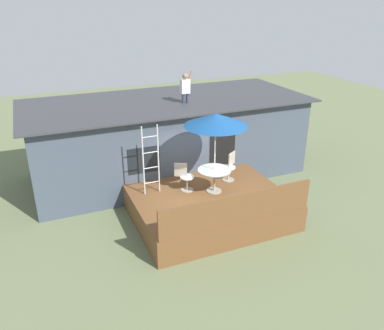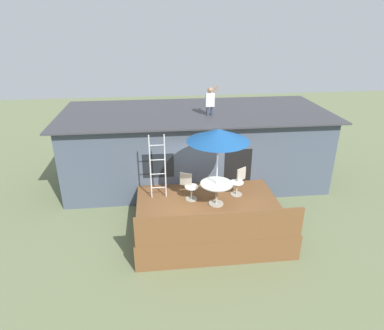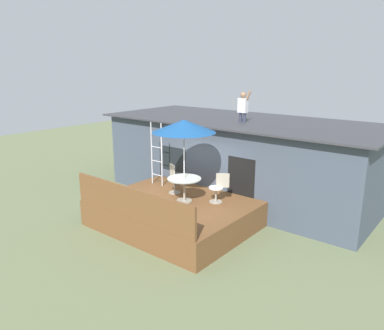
# 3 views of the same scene
# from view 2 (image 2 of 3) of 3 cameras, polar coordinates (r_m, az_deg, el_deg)

# --- Properties ---
(ground_plane) EXTENTS (40.00, 40.00, 0.00)m
(ground_plane) POSITION_cam_2_polar(r_m,az_deg,el_deg) (11.38, 2.75, -10.23)
(ground_plane) COLOR #66704C
(house) EXTENTS (10.50, 4.50, 2.94)m
(house) POSITION_cam_2_polar(r_m,az_deg,el_deg) (13.88, 0.55, 3.21)
(house) COLOR #424C5B
(house) RESTS_ON ground
(deck) EXTENTS (4.62, 3.96, 0.80)m
(deck) POSITION_cam_2_polar(r_m,az_deg,el_deg) (11.16, 2.79, -8.53)
(deck) COLOR brown
(deck) RESTS_ON ground
(deck_railing) EXTENTS (4.52, 0.08, 0.90)m
(deck_railing) POSITION_cam_2_polar(r_m,az_deg,el_deg) (9.11, 4.83, -10.46)
(deck_railing) COLOR brown
(deck_railing) RESTS_ON deck
(patio_table) EXTENTS (1.04, 1.04, 0.74)m
(patio_table) POSITION_cam_2_polar(r_m,az_deg,el_deg) (10.74, 4.16, -3.88)
(patio_table) COLOR #A59E8C
(patio_table) RESTS_ON deck
(patio_umbrella) EXTENTS (1.90, 1.90, 2.54)m
(patio_umbrella) POSITION_cam_2_polar(r_m,az_deg,el_deg) (10.04, 4.45, 5.05)
(patio_umbrella) COLOR silver
(patio_umbrella) RESTS_ON deck
(step_ladder) EXTENTS (0.52, 0.04, 2.20)m
(step_ladder) POSITION_cam_2_polar(r_m,az_deg,el_deg) (10.96, -5.82, -0.34)
(step_ladder) COLOR silver
(step_ladder) RESTS_ON deck
(person_figure) EXTENTS (0.47, 0.20, 1.11)m
(person_figure) POSITION_cam_2_polar(r_m,az_deg,el_deg) (12.74, 3.10, 11.03)
(person_figure) COLOR #33384C
(person_figure) RESTS_ON house
(patio_chair_left) EXTENTS (0.58, 0.44, 0.92)m
(patio_chair_left) POSITION_cam_2_polar(r_m,az_deg,el_deg) (11.07, -0.44, -3.66)
(patio_chair_left) COLOR #A59E8C
(patio_chair_left) RESTS_ON deck
(patio_chair_right) EXTENTS (0.56, 0.46, 0.92)m
(patio_chair_right) POSITION_cam_2_polar(r_m,az_deg,el_deg) (11.49, 7.84, -2.82)
(patio_chair_right) COLOR #A59E8C
(patio_chair_right) RESTS_ON deck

